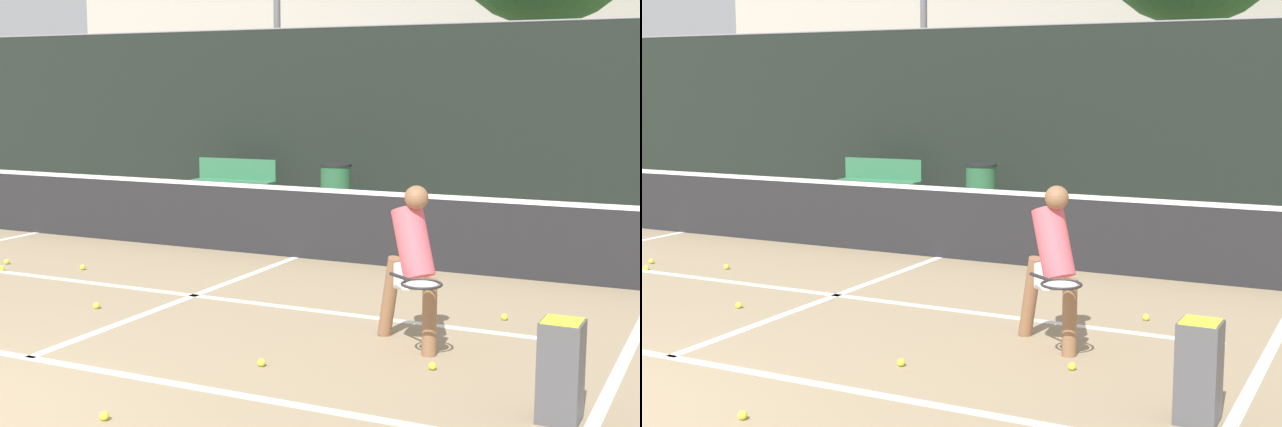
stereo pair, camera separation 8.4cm
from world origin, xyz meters
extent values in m
cube|color=white|center=(0.00, 1.83, 0.00)|extent=(11.00, 0.10, 0.01)
cube|color=white|center=(0.00, 4.30, 0.00)|extent=(8.25, 0.10, 0.01)
cube|color=white|center=(0.00, 4.26, 0.00)|extent=(0.10, 4.85, 0.01)
cube|color=white|center=(4.51, 4.26, 0.00)|extent=(0.10, 5.85, 0.01)
cube|color=#232326|center=(0.00, 6.69, 0.47)|extent=(11.00, 0.02, 0.95)
cube|color=white|center=(0.00, 6.69, 0.92)|extent=(11.00, 0.03, 0.06)
cube|color=black|center=(0.00, 11.67, 1.65)|extent=(24.00, 0.06, 3.30)
cylinder|color=slate|center=(0.00, 11.67, 3.32)|extent=(24.00, 0.04, 0.04)
cylinder|color=#8C6042|center=(3.00, 3.38, 0.33)|extent=(0.12, 0.12, 0.66)
cylinder|color=#8C6042|center=(2.50, 3.74, 0.38)|extent=(0.31, 0.27, 0.77)
cylinder|color=white|center=(2.74, 3.56, 0.63)|extent=(0.26, 0.26, 0.20)
cylinder|color=#E55966|center=(2.79, 3.53, 0.93)|extent=(0.46, 0.40, 0.70)
sphere|color=#8C6042|center=(2.82, 3.50, 1.33)|extent=(0.21, 0.21, 0.21)
cylinder|color=#262628|center=(2.78, 3.27, 0.68)|extent=(0.26, 0.20, 0.03)
torus|color=#262628|center=(3.03, 3.09, 0.68)|extent=(0.48, 0.48, 0.02)
cylinder|color=beige|center=(3.03, 3.09, 0.68)|extent=(0.36, 0.36, 0.01)
sphere|color=#D1E033|center=(-3.10, 4.67, 0.03)|extent=(0.07, 0.07, 0.07)
sphere|color=#D1E033|center=(3.29, 4.78, 0.03)|extent=(0.07, 0.07, 0.07)
sphere|color=#D1E033|center=(1.49, 1.00, 0.03)|extent=(0.07, 0.07, 0.07)
sphere|color=#D1E033|center=(3.15, 3.02, 0.03)|extent=(0.07, 0.07, 0.07)
sphere|color=#D1E033|center=(1.87, 2.50, 0.03)|extent=(0.07, 0.07, 0.07)
sphere|color=#D1E033|center=(-2.00, 4.83, 0.03)|extent=(0.07, 0.07, 0.07)
sphere|color=#D1E033|center=(-2.86, 4.34, 0.03)|extent=(0.07, 0.07, 0.07)
sphere|color=#D1E033|center=(-0.58, 3.39, 0.03)|extent=(0.07, 0.07, 0.07)
cube|color=#4C4C51|center=(4.29, 2.36, 0.35)|extent=(0.28, 0.28, 0.70)
cube|color=#D1E033|center=(4.29, 2.36, 0.68)|extent=(0.25, 0.25, 0.06)
cube|color=#33724C|center=(-3.49, 10.80, 0.44)|extent=(1.66, 0.45, 0.04)
cube|color=#33724C|center=(-3.50, 10.98, 0.65)|extent=(1.64, 0.13, 0.42)
cube|color=#333338|center=(-4.14, 10.76, 0.22)|extent=(0.06, 0.32, 0.44)
cube|color=#333338|center=(-2.83, 10.83, 0.22)|extent=(0.06, 0.32, 0.44)
cylinder|color=#28603D|center=(-1.22, 10.56, 0.42)|extent=(0.53, 0.53, 0.84)
cylinder|color=black|center=(-1.22, 10.56, 0.86)|extent=(0.56, 0.56, 0.04)
cube|color=navy|center=(0.72, 15.07, 0.43)|extent=(1.61, 4.17, 0.86)
cube|color=#1E2328|center=(0.72, 14.86, 1.14)|extent=(1.36, 2.50, 0.57)
cylinder|color=black|center=(1.44, 16.41, 0.30)|extent=(0.18, 0.60, 0.60)
cylinder|color=black|center=(1.44, 13.74, 0.30)|extent=(0.18, 0.60, 0.60)
cylinder|color=brown|center=(0.79, 17.63, 2.15)|extent=(0.28, 0.28, 4.30)
cube|color=#B2ADA3|center=(0.00, 25.09, 2.92)|extent=(36.00, 2.40, 5.84)
camera|label=1|loc=(5.37, -3.58, 2.29)|focal=50.00mm
camera|label=2|loc=(5.44, -3.54, 2.29)|focal=50.00mm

